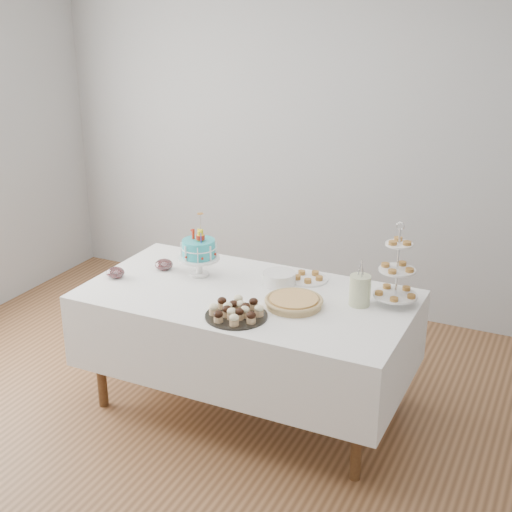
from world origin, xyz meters
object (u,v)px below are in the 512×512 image
at_px(cupcake_tray, 236,311).
at_px(plate_stack, 279,278).
at_px(table, 247,329).
at_px(utensil_pitcher, 360,289).
at_px(jam_bowl_a, 115,273).
at_px(jam_bowl_b, 164,265).
at_px(pie, 294,302).
at_px(pastry_plate, 308,278).
at_px(tiered_stand, 397,270).
at_px(birthday_cake, 199,259).

height_order(cupcake_tray, plate_stack, cupcake_tray).
relative_size(table, cupcake_tray, 5.59).
bearing_deg(utensil_pitcher, plate_stack, -176.74).
relative_size(jam_bowl_a, jam_bowl_b, 0.98).
xyz_separation_m(cupcake_tray, pie, (0.23, 0.26, -0.01)).
xyz_separation_m(jam_bowl_b, utensil_pitcher, (1.28, 0.02, 0.06)).
bearing_deg(pastry_plate, pie, -80.04).
height_order(table, utensil_pitcher, utensil_pitcher).
bearing_deg(cupcake_tray, pie, 48.40).
bearing_deg(jam_bowl_b, table, -10.16).
relative_size(cupcake_tray, tiered_stand, 0.70).
distance_m(birthday_cake, cupcake_tray, 0.65).
height_order(pastry_plate, utensil_pitcher, utensil_pitcher).
bearing_deg(pie, jam_bowl_a, -175.84).
bearing_deg(jam_bowl_a, birthday_cake, 29.95).
bearing_deg(pastry_plate, jam_bowl_b, -165.43).
bearing_deg(table, birthday_cake, 161.77).
relative_size(table, jam_bowl_a, 17.08).
bearing_deg(birthday_cake, tiered_stand, 23.67).
relative_size(birthday_cake, jam_bowl_b, 3.46).
distance_m(cupcake_tray, plate_stack, 0.52).
bearing_deg(jam_bowl_b, pie, -9.45).
distance_m(pastry_plate, utensil_pitcher, 0.45).
bearing_deg(cupcake_tray, utensil_pitcher, 38.54).
xyz_separation_m(tiered_stand, plate_stack, (-0.71, -0.03, -0.17)).
bearing_deg(jam_bowl_b, plate_stack, 7.25).
height_order(birthday_cake, jam_bowl_a, birthday_cake).
bearing_deg(jam_bowl_a, table, 8.69).
bearing_deg(table, jam_bowl_a, -171.31).
bearing_deg(pastry_plate, jam_bowl_a, -156.40).
distance_m(plate_stack, jam_bowl_a, 1.01).
bearing_deg(tiered_stand, jam_bowl_b, -175.25).
bearing_deg(pastry_plate, table, -125.49).
bearing_deg(tiered_stand, cupcake_tray, -143.59).
bearing_deg(pastry_plate, plate_stack, -134.81).
xyz_separation_m(birthday_cake, plate_stack, (0.51, 0.08, -0.07)).
bearing_deg(cupcake_tray, plate_stack, 86.97).
xyz_separation_m(birthday_cake, pie, (0.71, -0.17, -0.08)).
relative_size(plate_stack, pastry_plate, 0.81).
height_order(table, jam_bowl_b, jam_bowl_b).
relative_size(pie, tiered_stand, 0.68).
bearing_deg(jam_bowl_a, pastry_plate, 23.60).
bearing_deg(table, plate_stack, 61.91).
relative_size(birthday_cake, tiered_stand, 0.81).
height_order(plate_stack, pastry_plate, plate_stack).
height_order(birthday_cake, utensil_pitcher, birthday_cake).
xyz_separation_m(table, utensil_pitcher, (0.64, 0.14, 0.32)).
xyz_separation_m(cupcake_tray, jam_bowl_a, (-0.93, 0.18, -0.01)).
xyz_separation_m(table, jam_bowl_a, (-0.84, -0.13, 0.26)).
height_order(cupcake_tray, pastry_plate, cupcake_tray).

